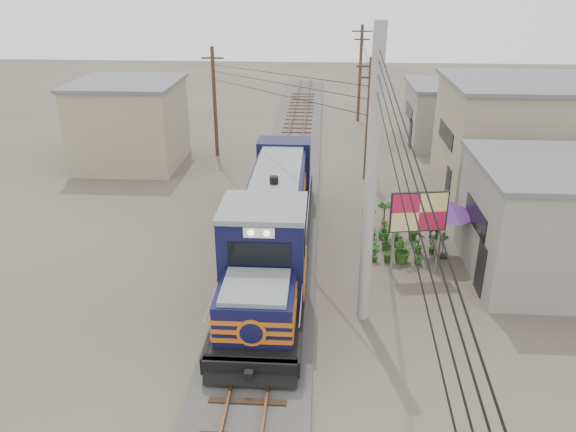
# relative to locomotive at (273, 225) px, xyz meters

# --- Properties ---
(ground) EXTENTS (120.00, 120.00, 0.00)m
(ground) POSITION_rel_locomotive_xyz_m (0.00, -3.39, -1.73)
(ground) COLOR #473F35
(ground) RESTS_ON ground
(ballast) EXTENTS (3.60, 70.00, 0.16)m
(ballast) POSITION_rel_locomotive_xyz_m (0.00, 6.61, -1.65)
(ballast) COLOR #595651
(ballast) RESTS_ON ground
(track) EXTENTS (1.15, 70.00, 0.12)m
(track) POSITION_rel_locomotive_xyz_m (0.00, 6.61, -1.47)
(track) COLOR #51331E
(track) RESTS_ON ground
(locomotive) EXTENTS (2.94, 15.97, 3.96)m
(locomotive) POSITION_rel_locomotive_xyz_m (0.00, 0.00, 0.00)
(locomotive) COLOR black
(locomotive) RESTS_ON ground
(utility_pole_main) EXTENTS (0.40, 0.40, 10.00)m
(utility_pole_main) POSITION_rel_locomotive_xyz_m (3.50, -3.89, 3.27)
(utility_pole_main) COLOR #9E9B93
(utility_pole_main) RESTS_ON ground
(wooden_pole_mid) EXTENTS (1.60, 0.24, 7.00)m
(wooden_pole_mid) POSITION_rel_locomotive_xyz_m (4.50, 10.61, 1.95)
(wooden_pole_mid) COLOR #4C3826
(wooden_pole_mid) RESTS_ON ground
(wooden_pole_far) EXTENTS (1.60, 0.24, 7.50)m
(wooden_pole_far) POSITION_rel_locomotive_xyz_m (4.80, 24.61, 2.20)
(wooden_pole_far) COLOR #4C3826
(wooden_pole_far) RESTS_ON ground
(wooden_pole_left) EXTENTS (1.60, 0.24, 7.00)m
(wooden_pole_left) POSITION_rel_locomotive_xyz_m (-5.00, 14.61, 1.95)
(wooden_pole_left) COLOR #4C3826
(wooden_pole_left) RESTS_ON ground
(power_lines) EXTENTS (9.65, 19.00, 3.30)m
(power_lines) POSITION_rel_locomotive_xyz_m (-0.14, 5.11, 5.83)
(power_lines) COLOR black
(power_lines) RESTS_ON ground
(shophouse_front) EXTENTS (7.35, 6.30, 4.70)m
(shophouse_front) POSITION_rel_locomotive_xyz_m (11.50, -0.39, 0.63)
(shophouse_front) COLOR gray
(shophouse_front) RESTS_ON ground
(shophouse_mid) EXTENTS (8.40, 7.35, 6.20)m
(shophouse_mid) POSITION_rel_locomotive_xyz_m (12.50, 8.61, 1.38)
(shophouse_mid) COLOR gray
(shophouse_mid) RESTS_ON ground
(shophouse_back) EXTENTS (6.30, 6.30, 4.20)m
(shophouse_back) POSITION_rel_locomotive_xyz_m (11.00, 18.61, 0.38)
(shophouse_back) COLOR gray
(shophouse_back) RESTS_ON ground
(shophouse_left) EXTENTS (6.30, 6.30, 5.20)m
(shophouse_left) POSITION_rel_locomotive_xyz_m (-10.00, 12.61, 0.88)
(shophouse_left) COLOR gray
(shophouse_left) RESTS_ON ground
(billboard) EXTENTS (2.27, 0.50, 3.52)m
(billboard) POSITION_rel_locomotive_xyz_m (5.74, -0.55, 0.87)
(billboard) COLOR #99999E
(billboard) RESTS_ON ground
(market_umbrella) EXTENTS (2.92, 2.92, 2.62)m
(market_umbrella) POSITION_rel_locomotive_xyz_m (7.18, 0.90, 0.57)
(market_umbrella) COLOR black
(market_umbrella) RESTS_ON ground
(vendor) EXTENTS (0.65, 0.45, 1.73)m
(vendor) POSITION_rel_locomotive_xyz_m (7.12, 2.79, -0.86)
(vendor) COLOR black
(vendor) RESTS_ON ground
(plant_nursery) EXTENTS (3.07, 2.97, 1.14)m
(plant_nursery) POSITION_rel_locomotive_xyz_m (5.35, 1.18, -1.25)
(plant_nursery) COLOR #275418
(plant_nursery) RESTS_ON ground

